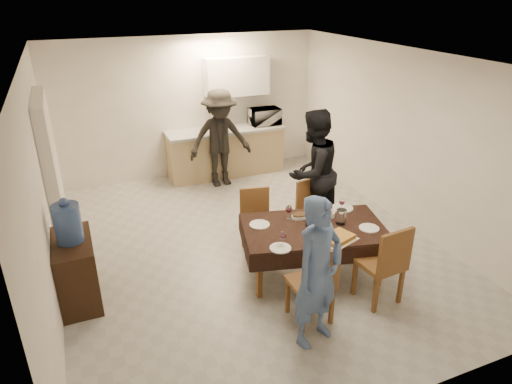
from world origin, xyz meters
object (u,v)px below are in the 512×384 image
water_pitcher (341,217)px  person_far (313,172)px  console (77,271)px  wine_bottle (309,215)px  water_jug (68,223)px  microwave (265,116)px  person_kitchen (220,139)px  person_near (318,273)px  dining_table (314,229)px  savoury_tart (338,238)px

water_pitcher → person_far: size_ratio=0.10×
console → wine_bottle: 2.80m
water_jug → wine_bottle: 2.78m
microwave → person_kitchen: (-1.07, -0.45, -0.19)m
console → person_far: bearing=8.1°
person_near → wine_bottle: bearing=46.8°
dining_table → person_kitchen: 3.21m
person_kitchen → dining_table: bearing=-87.5°
microwave → wine_bottle: bearing=74.7°
dining_table → console: 2.84m
person_near → dining_table: bearing=43.6°
microwave → savoury_tart: bearing=78.3°
water_jug → water_pitcher: 3.19m
savoury_tart → person_kitchen: 3.59m
console → savoury_tart: size_ratio=1.99×
wine_bottle → water_pitcher: bearing=-14.0°
water_jug → water_pitcher: (3.12, -0.63, -0.24)m
person_near → person_kitchen: (0.41, 4.24, 0.07)m
water_jug → water_pitcher: size_ratio=2.33×
water_jug → person_far: (3.32, 0.47, -0.09)m
microwave → person_far: size_ratio=0.31×
water_pitcher → person_kitchen: person_kitchen is taller
savoury_tart → person_near: person_near is taller
dining_table → console: console is taller
person_near → person_far: (1.10, 2.10, 0.11)m
dining_table → console: bearing=-177.8°
water_jug → person_kitchen: bearing=44.9°
dining_table → wine_bottle: 0.19m
water_pitcher → microwave: microwave is taller
wine_bottle → person_far: 1.17m
dining_table → person_kitchen: person_kitchen is taller
water_jug → wine_bottle: bearing=-11.0°
console → person_near: size_ratio=0.53×
dining_table → person_far: 1.22m
microwave → person_far: bearing=81.6°
microwave → person_kitchen: person_kitchen is taller
water_jug → wine_bottle: (2.72, -0.53, -0.19)m
wine_bottle → savoury_tart: wine_bottle is taller
person_near → person_kitchen: person_kitchen is taller
wine_bottle → person_near: 1.21m
savoury_tart → person_kitchen: (-0.24, 3.57, 0.18)m
microwave → dining_table: bearing=75.7°
water_jug → console: bearing=-90.0°
dining_table → person_far: person_far is taller
water_jug → microwave: size_ratio=0.77×
savoury_tart → person_near: 0.94m
wine_bottle → person_kitchen: 3.15m
console → water_jug: (0.00, 0.00, 0.62)m
water_pitcher → person_kitchen: bearing=98.6°
water_pitcher → person_far: person_far is taller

